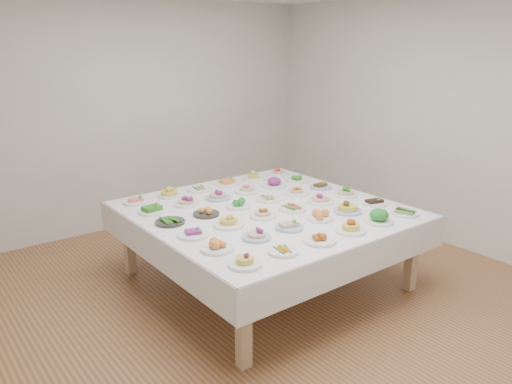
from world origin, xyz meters
TOP-DOWN VIEW (x-y plane):
  - room_envelope at (0.00, 0.00)m, footprint 5.02×5.02m
  - display_table at (0.20, 0.16)m, footprint 2.33×2.33m
  - dish_0 at (-0.71, -0.74)m, footprint 0.24×0.24m
  - dish_1 at (-0.35, -0.74)m, footprint 0.23×0.23m
  - dish_2 at (0.02, -0.75)m, footprint 0.26×0.26m
  - dish_3 at (0.38, -0.75)m, footprint 0.25×0.25m
  - dish_4 at (0.74, -0.75)m, footprint 0.25×0.25m
  - dish_5 at (1.10, -0.75)m, footprint 0.24×0.23m
  - dish_6 at (-0.71, -0.39)m, footprint 0.25×0.25m
  - dish_7 at (-0.34, -0.39)m, footprint 0.23×0.23m
  - dish_8 at (0.02, -0.38)m, footprint 0.23×0.23m
  - dish_9 at (0.39, -0.37)m, footprint 0.23×0.23m
  - dish_10 at (0.74, -0.39)m, footprint 0.26×0.26m
  - dish_11 at (1.11, -0.39)m, footprint 0.23×0.23m
  - dish_12 at (-0.71, -0.03)m, footprint 0.26×0.26m
  - dish_13 at (-0.35, -0.02)m, footprint 0.26×0.26m
  - dish_14 at (0.03, -0.01)m, footprint 0.24×0.24m
  - dish_15 at (0.37, -0.02)m, footprint 0.26×0.26m
  - dish_16 at (0.75, -0.02)m, footprint 0.27×0.27m
  - dish_17 at (1.11, -0.01)m, footprint 0.25×0.25m
  - dish_18 at (-0.71, 0.35)m, footprint 0.25×0.25m
  - dish_19 at (-0.35, 0.34)m, footprint 0.24×0.24m
  - dish_20 at (0.02, 0.35)m, footprint 0.23×0.23m
  - dish_21 at (0.38, 0.35)m, footprint 0.25×0.25m
  - dish_22 at (0.74, 0.34)m, footprint 0.26×0.26m
  - dish_23 at (1.11, 0.35)m, footprint 0.23×0.23m
  - dish_24 at (-0.71, 0.71)m, footprint 0.24×0.24m
  - dish_25 at (-0.34, 0.71)m, footprint 0.25×0.25m
  - dish_26 at (0.02, 0.70)m, footprint 0.25×0.25m
  - dish_27 at (0.38, 0.71)m, footprint 0.26×0.26m
  - dish_28 at (0.75, 0.70)m, footprint 0.26×0.26m
  - dish_29 at (1.10, 0.71)m, footprint 0.26×0.26m
  - dish_30 at (-0.71, 1.06)m, footprint 0.23×0.23m
  - dish_31 at (-0.34, 1.06)m, footprint 0.22×0.22m
  - dish_32 at (0.02, 1.07)m, footprint 0.26×0.26m
  - dish_33 at (0.38, 1.07)m, footprint 0.26×0.26m
  - dish_34 at (0.75, 1.07)m, footprint 0.26×0.26m
  - dish_35 at (1.11, 1.07)m, footprint 0.26×0.26m

SIDE VIEW (x-z plane):
  - display_table at x=0.20m, z-range 0.31..1.06m
  - dish_1 at x=-0.35m, z-range 0.74..0.79m
  - dish_21 at x=0.38m, z-range 0.74..0.80m
  - dish_32 at x=0.02m, z-range 0.74..0.80m
  - dish_5 at x=1.10m, z-range 0.75..0.80m
  - dish_15 at x=0.37m, z-range 0.75..0.80m
  - dish_18 at x=-0.71m, z-range 0.75..0.81m
  - dish_23 at x=1.11m, z-range 0.74..0.83m
  - dish_12 at x=-0.71m, z-range 0.74..0.84m
  - dish_11 at x=1.11m, z-range 0.74..0.84m
  - dish_8 at x=0.02m, z-range 0.74..0.84m
  - dish_2 at x=0.02m, z-range 0.74..0.84m
  - dish_30 at x=-0.71m, z-range 0.74..0.84m
  - dish_29 at x=1.10m, z-range 0.74..0.85m
  - dish_20 at x=0.02m, z-range 0.74..0.84m
  - dish_14 at x=0.03m, z-range 0.74..0.85m
  - dish_33 at x=0.38m, z-range 0.74..0.86m
  - dish_6 at x=-0.71m, z-range 0.74..0.86m
  - dish_22 at x=0.74m, z-range 0.74..0.86m
  - dish_24 at x=-0.71m, z-range 0.74..0.86m
  - dish_19 at x=-0.35m, z-range 0.75..0.86m
  - dish_9 at x=0.39m, z-range 0.75..0.86m
  - dish_35 at x=1.11m, z-range 0.74..0.86m
  - dish_0 at x=-0.71m, z-range 0.74..0.87m
  - dish_13 at x=-0.35m, z-range 0.74..0.87m
  - dish_7 at x=-0.34m, z-range 0.75..0.87m
  - dish_27 at x=0.38m, z-range 0.74..0.87m
  - dish_34 at x=0.75m, z-range 0.74..0.88m
  - dish_25 at x=-0.34m, z-range 0.75..0.88m
  - dish_31 at x=-0.34m, z-range 0.75..0.88m
  - dish_26 at x=0.02m, z-range 0.75..0.89m
  - dish_17 at x=1.11m, z-range 0.75..0.89m
  - dish_16 at x=0.75m, z-range 0.75..0.89m
  - dish_4 at x=0.74m, z-range 0.75..0.89m
  - dish_28 at x=0.75m, z-range 0.75..0.90m
  - dish_10 at x=0.74m, z-range 0.75..0.90m
  - dish_3 at x=0.38m, z-range 0.75..0.90m
  - room_envelope at x=0.00m, z-range 0.43..3.24m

